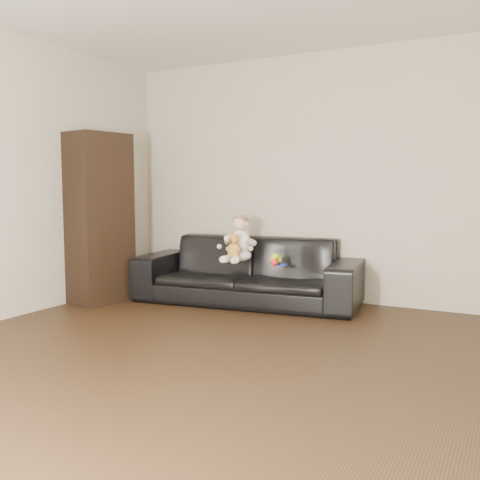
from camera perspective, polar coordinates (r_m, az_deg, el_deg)
The scene contains 10 objects.
floor at distance 3.34m, azimuth -3.41°, elevation -15.40°, with size 5.50×5.50×0.00m, color #301F11.
wall_back at distance 5.66m, azimuth 11.01°, elevation 6.57°, with size 5.00×5.00×0.00m, color #B9B09C.
sofa at distance 5.57m, azimuth 0.84°, elevation -3.26°, with size 2.31×0.90×0.67m, color black.
cabinet at distance 5.75m, azimuth -14.83°, elevation 2.24°, with size 0.44×0.60×1.75m, color black.
shelf_item at distance 5.73m, azimuth -14.78°, elevation 6.17°, with size 0.18×0.25×0.28m, color silver.
baby at distance 5.44m, azimuth -0.06°, elevation -0.11°, with size 0.34×0.41×0.48m.
teddy_bear at distance 5.31m, azimuth -0.69°, elevation -0.66°, with size 0.14×0.14×0.24m.
toy_green at distance 5.25m, azimuth 3.87°, elevation -2.14°, with size 0.11×0.13×0.09m, color #9FC817.
toy_rattle at distance 5.14m, azimuth 3.69°, elevation -2.43°, with size 0.07×0.07×0.07m, color red.
toy_blue_disc at distance 5.22m, azimuth 4.53°, elevation -2.63°, with size 0.09×0.09×0.01m, color #1934CE.
Camera 1 is at (1.60, -2.67, 1.20)m, focal length 40.00 mm.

